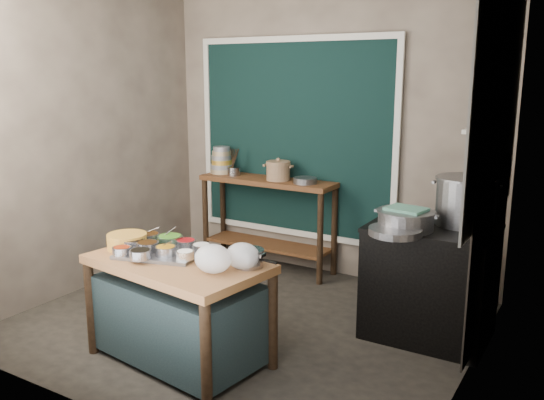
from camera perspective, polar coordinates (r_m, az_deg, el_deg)
The scene contains 30 objects.
floor at distance 4.84m, azimuth -2.81°, elevation -12.15°, with size 3.50×3.00×0.02m, color #2D2922.
back_wall at distance 5.74m, azimuth 5.48°, elevation 6.39°, with size 3.50×0.02×2.80m, color gray.
left_wall at distance 5.61m, azimuth -18.19°, elevation 5.68°, with size 0.02×3.00×2.80m, color gray.
right_wall at distance 3.76m, azimuth 19.88°, elevation 2.47°, with size 0.02×3.00×2.80m, color gray.
curtain_panel at distance 5.87m, azimuth 2.20°, elevation 6.08°, with size 2.10×0.02×1.90m, color black.
curtain_frame at distance 5.86m, azimuth 2.15°, elevation 6.07°, with size 2.22×0.03×2.02m, color beige, non-canonical shape.
tile_panel at distance 4.26m, azimuth 21.50°, elevation 9.55°, with size 0.02×1.70×1.70m, color #B2B2AA.
soot_patch at distance 4.55m, azimuth 20.62°, elevation -5.02°, with size 0.01×1.30×1.30m, color black.
wall_shelf at distance 4.59m, azimuth 20.60°, elevation 6.64°, with size 0.22×0.70×0.03m, color beige.
prep_table at distance 4.16m, azimuth -9.19°, elevation -10.78°, with size 1.25×0.72×0.75m, color #965E36.
back_counter at distance 5.97m, azimuth -0.43°, elevation -2.35°, with size 1.45×0.40×0.95m, color brown.
stove_block at distance 4.62m, azimuth 15.33°, elevation -7.99°, with size 0.90×0.68×0.85m, color black.
stove_top at distance 4.49m, azimuth 15.65°, elevation -2.71°, with size 0.92×0.69×0.03m, color black.
condiment_tray at distance 4.15m, azimuth -10.99°, elevation -5.16°, with size 0.56×0.40×0.03m, color gray.
condiment_bowls at distance 4.16m, azimuth -11.17°, elevation -4.47°, with size 0.63×0.50×0.07m.
yellow_basin at distance 4.33m, azimuth -14.16°, elevation -3.97°, with size 0.29×0.29×0.11m, color #B78D3A.
saucepan at distance 3.83m, azimuth -2.35°, elevation -5.75°, with size 0.21×0.21×0.12m, color gray, non-canonical shape.
plastic_bag_a at distance 3.71m, azimuth -5.87°, elevation -5.81°, with size 0.25×0.21×0.19m, color white.
plastic_bag_b at distance 3.78m, azimuth -2.94°, elevation -5.55°, with size 0.23×0.20×0.17m, color white.
bowl_stack at distance 6.21m, azimuth -4.99°, elevation 3.83°, with size 0.25×0.25×0.29m.
utensil_cup at distance 6.06m, azimuth -3.78°, elevation 2.86°, with size 0.14×0.14×0.09m, color gray.
ceramic_crock at distance 5.76m, azimuth 0.62°, elevation 2.82°, with size 0.26×0.26×0.17m, color #8C6B4C, non-canonical shape.
wide_bowl at distance 5.61m, azimuth 3.30°, elevation 1.94°, with size 0.23×0.23×0.06m, color gray.
stock_pot at distance 4.56m, azimuth 18.63°, elevation -0.10°, with size 0.47×0.47×0.37m, color gray, non-canonical shape.
pot_lid at distance 4.41m, azimuth 18.96°, elevation -0.23°, with size 0.42×0.42×0.02m, color gray.
steamer at distance 4.33m, azimuth 13.11°, elevation -1.93°, with size 0.44×0.44×0.14m, color gray, non-canonical shape.
green_cloth at distance 4.31m, azimuth 13.17°, elevation -0.88°, with size 0.27×0.21×0.02m, color #4E866D.
shallow_pan at distance 4.18m, azimuth 12.12°, elevation -3.07°, with size 0.38×0.38×0.05m, color gray.
shelf_bowl_stack at distance 4.57m, azimuth 20.63°, elevation 7.51°, with size 0.15×0.15×0.12m.
shelf_bowl_green at distance 4.80m, azimuth 21.13°, elevation 7.28°, with size 0.13×0.13×0.05m, color gray.
Camera 1 is at (2.46, -3.64, 2.01)m, focal length 38.00 mm.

